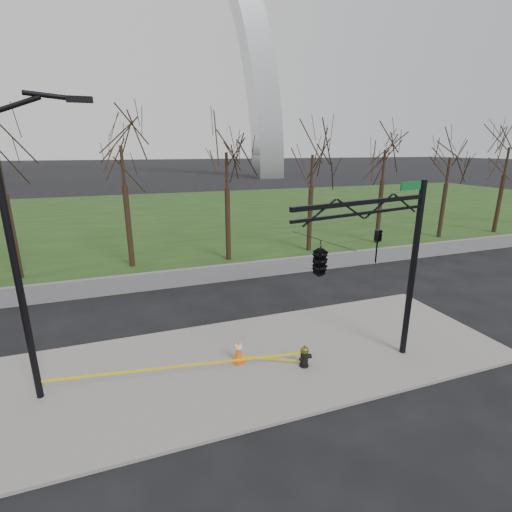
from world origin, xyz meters
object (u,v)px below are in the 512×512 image
object	(u,v)px
traffic_cone	(239,351)
traffic_signal_mast	(341,254)
fire_hydrant	(305,357)
street_light	(21,240)

from	to	relation	value
traffic_cone	traffic_signal_mast	xyz separation A→B (m)	(2.38, -2.01, 3.66)
fire_hydrant	traffic_signal_mast	bearing A→B (deg)	-70.89
fire_hydrant	street_light	xyz separation A→B (m)	(-7.57, 1.14, 4.25)
fire_hydrant	street_light	world-z (taller)	street_light
fire_hydrant	traffic_signal_mast	size ratio (longest dim) A/B	0.13
street_light	traffic_signal_mast	size ratio (longest dim) A/B	1.37
fire_hydrant	traffic_cone	world-z (taller)	traffic_cone
fire_hydrant	street_light	distance (m)	8.76
fire_hydrant	traffic_cone	bearing A→B (deg)	149.05
fire_hydrant	traffic_cone	size ratio (longest dim) A/B	0.96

